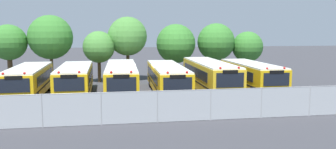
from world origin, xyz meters
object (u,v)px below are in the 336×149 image
object	(u,v)px
tree_0	(7,43)
tree_4	(177,43)
school_bus_4	(210,75)
tree_2	(100,46)
school_bus_2	(121,78)
tree_1	(51,37)
tree_6	(248,47)
tree_5	(216,42)
school_bus_0	(29,81)
school_bus_5	(251,76)
school_bus_3	(167,78)
school_bus_1	(75,80)
traffic_cone	(195,112)
tree_3	(126,36)

from	to	relation	value
tree_0	tree_4	xyz separation A→B (m)	(17.19, 1.13, -0.18)
school_bus_4	tree_2	world-z (taller)	tree_2
school_bus_2	tree_0	size ratio (longest dim) A/B	1.92
tree_0	tree_1	bearing A→B (deg)	5.80
tree_6	tree_0	bearing A→B (deg)	-177.84
tree_5	tree_6	bearing A→B (deg)	-2.71
school_bus_0	school_bus_4	size ratio (longest dim) A/B	0.87
school_bus_5	tree_5	bearing A→B (deg)	-87.79
school_bus_5	tree_0	distance (m)	23.54
school_bus_3	tree_1	size ratio (longest dim) A/B	1.61
school_bus_5	tree_6	size ratio (longest dim) A/B	1.85
school_bus_1	school_bus_2	distance (m)	3.68
school_bus_1	school_bus_5	bearing A→B (deg)	178.09
school_bus_0	tree_5	bearing A→B (deg)	-154.71
school_bus_2	tree_4	world-z (taller)	tree_4
school_bus_2	tree_5	world-z (taller)	tree_5
school_bus_0	traffic_cone	distance (m)	14.13
traffic_cone	tree_2	bearing A→B (deg)	111.11
school_bus_1	school_bus_4	xyz separation A→B (m)	(11.15, -0.04, 0.10)
school_bus_3	school_bus_4	distance (m)	3.70
tree_2	tree_6	world-z (taller)	tree_2
tree_0	tree_6	xyz separation A→B (m)	(25.36, 0.96, -0.67)
tree_0	traffic_cone	bearing A→B (deg)	-47.19
tree_4	tree_5	xyz separation A→B (m)	(4.37, 0.00, 0.11)
tree_6	tree_5	bearing A→B (deg)	177.29
tree_1	tree_4	distance (m)	13.15
tree_0	tree_4	world-z (taller)	tree_4
tree_2	school_bus_2	bearing A→B (deg)	-75.74
school_bus_3	tree_3	world-z (taller)	tree_3
tree_1	traffic_cone	bearing A→B (deg)	-56.68
school_bus_1	tree_6	bearing A→B (deg)	-154.86
tree_0	tree_3	bearing A→B (deg)	0.62
tree_0	tree_6	distance (m)	25.38
school_bus_0	tree_2	size ratio (longest dim) A/B	1.84
school_bus_2	tree_2	size ratio (longest dim) A/B	2.17
tree_4	tree_6	bearing A→B (deg)	-1.25
tree_4	tree_0	bearing A→B (deg)	-176.22
tree_3	school_bus_1	bearing A→B (deg)	-119.15
school_bus_3	tree_0	xyz separation A→B (m)	(-14.59, 8.05, 2.71)
tree_5	school_bus_2	bearing A→B (deg)	-139.85
school_bus_1	tree_4	bearing A→B (deg)	-138.87
school_bus_0	school_bus_3	xyz separation A→B (m)	(11.01, -0.17, -0.02)
traffic_cone	school_bus_4	bearing A→B (deg)	68.12
school_bus_2	traffic_cone	size ratio (longest dim) A/B	17.06
school_bus_4	tree_2	distance (m)	12.20
tree_3	school_bus_3	bearing A→B (deg)	-69.89
tree_4	traffic_cone	bearing A→B (deg)	-97.31
school_bus_3	school_bus_4	size ratio (longest dim) A/B	1.00
school_bus_4	tree_1	xyz separation A→B (m)	(-14.21, 8.34, 3.11)
school_bus_4	school_bus_5	world-z (taller)	school_bus_4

